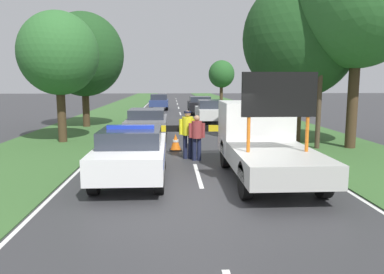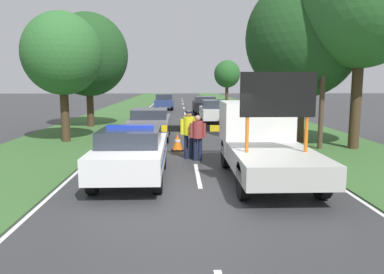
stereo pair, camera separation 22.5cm
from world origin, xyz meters
name	(u,v)px [view 2 (the right image)]	position (x,y,z in m)	size (l,w,h in m)	color
ground_plane	(202,194)	(0.00, 0.00, 0.00)	(160.00, 160.00, 0.00)	#333335
lane_markings	(186,118)	(0.00, 19.54, 0.00)	(7.57, 68.27, 0.01)	silver
grass_verge_left	(106,118)	(-6.16, 20.00, 0.01)	(4.65, 120.00, 0.03)	#38602D
grass_verge_right	(264,117)	(6.16, 20.00, 0.01)	(4.65, 120.00, 0.03)	#38602D
police_car	(131,152)	(-1.92, 1.46, 0.80)	(1.87, 4.52, 1.59)	white
work_truck	(262,140)	(1.92, 1.83, 1.08)	(2.14, 5.32, 3.03)	white
road_barrier	(196,130)	(0.08, 4.98, 0.96)	(3.23, 0.08, 1.15)	black
police_officer	(189,130)	(-0.20, 4.36, 1.05)	(0.63, 0.40, 1.76)	#191E38
pedestrian_civilian	(198,134)	(0.11, 4.02, 0.95)	(0.58, 0.37, 1.62)	#191E38
traffic_cone_near_police	(274,146)	(3.25, 5.53, 0.24)	(0.35, 0.35, 0.49)	black
traffic_cone_centre_front	(177,142)	(-0.62, 6.06, 0.34)	(0.50, 0.50, 0.69)	black
traffic_cone_near_truck	(245,147)	(2.01, 5.21, 0.28)	(0.40, 0.40, 0.56)	black
queued_car_suv_grey	(150,122)	(-1.98, 9.32, 0.79)	(1.89, 4.52, 1.47)	slate
queued_car_van_white	(214,111)	(1.85, 16.30, 0.80)	(1.76, 4.65, 1.55)	silver
queued_car_sedan_black	(205,105)	(1.69, 23.23, 0.81)	(1.95, 4.29, 1.52)	black
queued_car_hatch_blue	(164,102)	(-1.99, 28.54, 0.80)	(1.81, 3.98, 1.55)	navy
roadside_tree_near_left	(227,74)	(4.99, 33.98, 3.61)	(2.96, 2.96, 5.19)	#42301E
roadside_tree_near_right	(88,55)	(-6.04, 14.34, 4.39)	(4.79, 4.79, 6.92)	#42301E
roadside_tree_mid_left	(362,1)	(6.73, 6.09, 5.96)	(5.09, 5.09, 8.66)	#42301E
roadside_tree_mid_right	(303,38)	(5.00, 7.90, 4.71)	(5.09, 5.09, 7.39)	#42301E
roadside_tree_far_left	(62,54)	(-5.82, 8.38, 4.02)	(3.55, 3.55, 5.91)	#42301E
utility_pole	(324,61)	(5.29, 6.04, 3.61)	(1.20, 0.20, 6.99)	#473828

